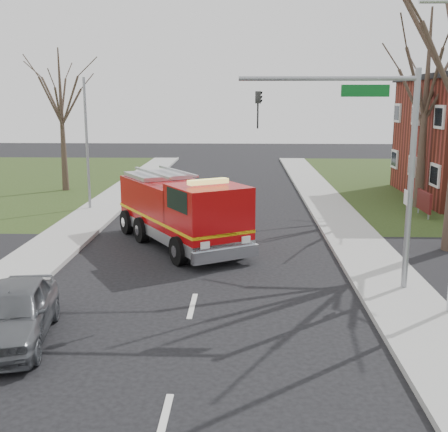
{
  "coord_description": "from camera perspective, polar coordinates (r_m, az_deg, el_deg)",
  "views": [
    {
      "loc": [
        1.46,
        -15.4,
        5.94
      ],
      "look_at": [
        0.81,
        3.3,
        2.0
      ],
      "focal_mm": 45.0,
      "sensor_mm": 36.0,
      "label": 1
    }
  ],
  "objects": [
    {
      "name": "ground",
      "position": [
        16.57,
        -3.23,
        -9.13
      ],
      "size": [
        120.0,
        120.0,
        0.0
      ],
      "primitive_type": "plane",
      "color": "black",
      "rests_on": "ground"
    },
    {
      "name": "sidewalk_right",
      "position": [
        17.15,
        18.13,
        -8.73
      ],
      "size": [
        2.4,
        80.0,
        0.15
      ],
      "primitive_type": "cube",
      "color": "#999994",
      "rests_on": "ground"
    },
    {
      "name": "health_center_sign",
      "position": [
        29.76,
        19.66,
        1.4
      ],
      "size": [
        0.12,
        2.0,
        1.4
      ],
      "color": "#4C1111",
      "rests_on": "ground"
    },
    {
      "name": "bare_tree_far",
      "position": [
        31.87,
        19.89,
        12.18
      ],
      "size": [
        5.25,
        5.25,
        10.5
      ],
      "color": "#3F2F25",
      "rests_on": "ground"
    },
    {
      "name": "bare_tree_left",
      "position": [
        37.21,
        -16.23,
        10.84
      ],
      "size": [
        4.5,
        4.5,
        9.0
      ],
      "color": "#3F2F25",
      "rests_on": "ground"
    },
    {
      "name": "traffic_signal_mast",
      "position": [
        17.35,
        14.6,
        7.44
      ],
      "size": [
        5.29,
        0.18,
        6.8
      ],
      "color": "gray",
      "rests_on": "ground"
    },
    {
      "name": "utility_pole_far",
      "position": [
        30.64,
        -13.75,
        6.98
      ],
      "size": [
        0.14,
        0.14,
        7.0
      ],
      "primitive_type": "cylinder",
      "color": "gray",
      "rests_on": "ground"
    },
    {
      "name": "fire_engine",
      "position": [
        22.86,
        -4.34,
        0.35
      ],
      "size": [
        6.08,
        7.8,
        3.04
      ],
      "rotation": [
        0.0,
        0.0,
        0.54
      ],
      "color": "#A0070A",
      "rests_on": "ground"
    },
    {
      "name": "parked_car_maroon",
      "position": [
        15.0,
        -20.59,
        -9.18
      ],
      "size": [
        2.42,
        4.57,
        1.48
      ],
      "primitive_type": "imported",
      "rotation": [
        0.0,
        0.0,
        0.16
      ],
      "color": "#53565A",
      "rests_on": "ground"
    }
  ]
}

